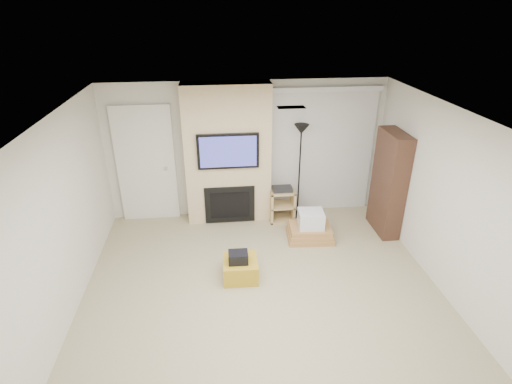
{
  "coord_description": "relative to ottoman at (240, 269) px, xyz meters",
  "views": [
    {
      "loc": [
        -0.59,
        -4.08,
        3.71
      ],
      "look_at": [
        0.0,
        1.2,
        1.15
      ],
      "focal_mm": 28.0,
      "sensor_mm": 36.0,
      "label": 1
    }
  ],
  "objects": [
    {
      "name": "floor",
      "position": [
        0.29,
        -0.71,
        -0.15
      ],
      "size": [
        5.0,
        5.5,
        0.0
      ],
      "primitive_type": "cube",
      "color": "tan",
      "rests_on": "ground"
    },
    {
      "name": "ceiling",
      "position": [
        0.29,
        -0.71,
        2.35
      ],
      "size": [
        5.0,
        5.5,
        0.0
      ],
      "primitive_type": "cube",
      "color": "white",
      "rests_on": "wall_back"
    },
    {
      "name": "wall_back",
      "position": [
        0.29,
        2.04,
        1.1
      ],
      "size": [
        5.0,
        0.0,
        2.5
      ],
      "primitive_type": "cube",
      "rotation": [
        1.57,
        0.0,
        0.0
      ],
      "color": "beige",
      "rests_on": "ground"
    },
    {
      "name": "wall_left",
      "position": [
        -2.21,
        -0.71,
        1.1
      ],
      "size": [
        0.0,
        5.5,
        2.5
      ],
      "primitive_type": "cube",
      "rotation": [
        1.57,
        0.0,
        1.57
      ],
      "color": "beige",
      "rests_on": "ground"
    },
    {
      "name": "wall_right",
      "position": [
        2.79,
        -0.71,
        1.1
      ],
      "size": [
        0.0,
        5.5,
        2.5
      ],
      "primitive_type": "cube",
      "rotation": [
        1.57,
        0.0,
        1.57
      ],
      "color": "beige",
      "rests_on": "ground"
    },
    {
      "name": "hvac_vent",
      "position": [
        0.69,
        0.09,
        2.35
      ],
      "size": [
        0.35,
        0.18,
        0.01
      ],
      "primitive_type": "cube",
      "color": "silver",
      "rests_on": "ceiling"
    },
    {
      "name": "ottoman",
      "position": [
        0.0,
        0.0,
        0.0
      ],
      "size": [
        0.51,
        0.51,
        0.3
      ],
      "primitive_type": "cube",
      "rotation": [
        0.0,
        0.0,
        -0.02
      ],
      "color": "#B68E20",
      "rests_on": "floor"
    },
    {
      "name": "black_bag",
      "position": [
        -0.03,
        -0.04,
        0.23
      ],
      "size": [
        0.29,
        0.23,
        0.16
      ],
      "primitive_type": "cube",
      "rotation": [
        0.0,
        0.0,
        -0.02
      ],
      "color": "black",
      "rests_on": "ottoman"
    },
    {
      "name": "fireplace_wall",
      "position": [
        -0.06,
        1.83,
        1.09
      ],
      "size": [
        1.5,
        0.47,
        2.5
      ],
      "color": "#D2B789",
      "rests_on": "floor"
    },
    {
      "name": "entry_door",
      "position": [
        -1.51,
        2.0,
        0.9
      ],
      "size": [
        1.02,
        0.11,
        2.14
      ],
      "color": "silver",
      "rests_on": "floor"
    },
    {
      "name": "vertical_blinds",
      "position": [
        1.69,
        1.99,
        1.12
      ],
      "size": [
        1.98,
        0.1,
        2.37
      ],
      "color": "silver",
      "rests_on": "floor"
    },
    {
      "name": "floor_lamp",
      "position": [
        1.22,
        1.77,
        1.25
      ],
      "size": [
        0.26,
        0.26,
        1.78
      ],
      "color": "black",
      "rests_on": "floor"
    },
    {
      "name": "av_stand",
      "position": [
        0.89,
        1.64,
        0.2
      ],
      "size": [
        0.45,
        0.38,
        0.66
      ],
      "color": "tan",
      "rests_on": "floor"
    },
    {
      "name": "box_stack",
      "position": [
        1.27,
        0.94,
        0.04
      ],
      "size": [
        0.8,
        0.63,
        0.51
      ],
      "color": "#AE7B45",
      "rests_on": "floor"
    },
    {
      "name": "bookshelf",
      "position": [
        2.63,
        1.09,
        0.75
      ],
      "size": [
        0.3,
        0.8,
        1.8
      ],
      "color": "#392218",
      "rests_on": "floor"
    }
  ]
}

